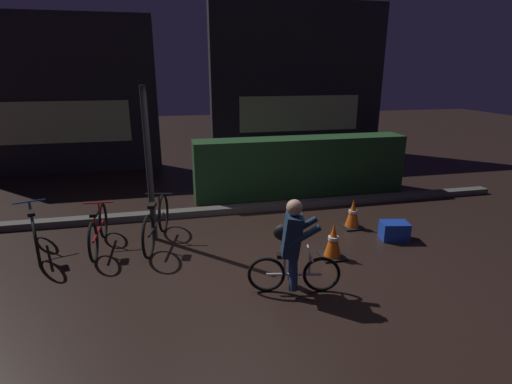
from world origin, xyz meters
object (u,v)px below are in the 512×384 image
object	(u,v)px
blue_crate	(394,231)
cyclist	(293,246)
parked_bike_leftmost	(34,232)
parked_bike_center_left	(157,223)
traffic_cone_near	(333,241)
parked_bike_left_mid	(98,230)
traffic_cone_far	(353,214)
street_post	(149,166)

from	to	relation	value
blue_crate	cyclist	distance (m)	2.51
parked_bike_leftmost	cyclist	world-z (taller)	cyclist
parked_bike_center_left	blue_crate	world-z (taller)	parked_bike_center_left
traffic_cone_near	cyclist	distance (m)	1.23
parked_bike_center_left	traffic_cone_near	xyz separation A→B (m)	(2.60, -1.11, -0.09)
parked_bike_left_mid	traffic_cone_far	size ratio (longest dim) A/B	2.86
street_post	parked_bike_leftmost	distance (m)	1.99
parked_bike_center_left	traffic_cone_far	distance (m)	3.43
parked_bike_leftmost	parked_bike_center_left	distance (m)	1.83
street_post	parked_bike_leftmost	bearing A→B (deg)	-175.29
traffic_cone_near	cyclist	size ratio (longest dim) A/B	0.44
parked_bike_leftmost	traffic_cone_far	bearing A→B (deg)	-109.97
blue_crate	parked_bike_left_mid	bearing A→B (deg)	171.45
traffic_cone_far	cyclist	world-z (taller)	cyclist
parked_bike_center_left	parked_bike_leftmost	bearing A→B (deg)	101.07
parked_bike_left_mid	parked_bike_leftmost	bearing A→B (deg)	88.96
street_post	parked_bike_leftmost	size ratio (longest dim) A/B	1.56
parked_bike_center_left	cyclist	bearing A→B (deg)	-125.26
parked_bike_leftmost	blue_crate	world-z (taller)	parked_bike_leftmost
street_post	blue_crate	size ratio (longest dim) A/B	5.71
traffic_cone_far	blue_crate	xyz separation A→B (m)	(0.45, -0.63, -0.10)
traffic_cone_far	parked_bike_center_left	bearing A→B (deg)	178.63
traffic_cone_far	parked_bike_leftmost	bearing A→B (deg)	178.63
cyclist	parked_bike_center_left	bearing A→B (deg)	144.70
parked_bike_leftmost	blue_crate	distance (m)	5.76
traffic_cone_near	traffic_cone_far	bearing A→B (deg)	51.27
traffic_cone_far	traffic_cone_near	bearing A→B (deg)	-128.73
parked_bike_center_left	cyclist	world-z (taller)	cyclist
parked_bike_center_left	cyclist	distance (m)	2.54
parked_bike_left_mid	traffic_cone_far	xyz separation A→B (m)	(4.32, -0.09, -0.07)
parked_bike_leftmost	traffic_cone_far	distance (m)	5.25
parked_bike_center_left	blue_crate	distance (m)	3.95
street_post	traffic_cone_near	xyz separation A→B (m)	(2.65, -1.30, -1.00)
parked_bike_leftmost	parked_bike_left_mid	xyz separation A→B (m)	(0.93, -0.04, -0.03)
parked_bike_left_mid	cyclist	size ratio (longest dim) A/B	1.21
parked_bike_leftmost	cyclist	bearing A→B (deg)	-137.07
parked_bike_leftmost	traffic_cone_near	size ratio (longest dim) A/B	2.95
traffic_cone_near	blue_crate	bearing A→B (deg)	17.36
street_post	traffic_cone_near	world-z (taller)	street_post
cyclist	traffic_cone_far	bearing A→B (deg)	58.44
street_post	parked_bike_center_left	world-z (taller)	street_post
parked_bike_leftmost	traffic_cone_near	world-z (taller)	parked_bike_leftmost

